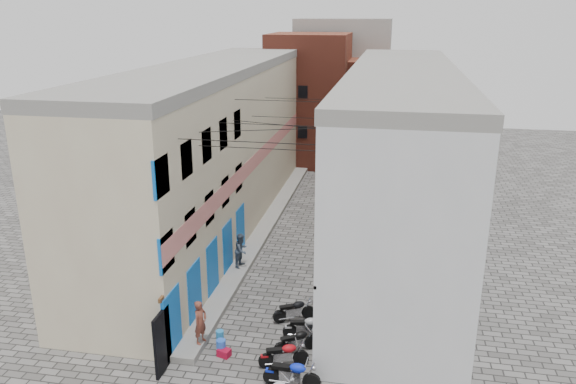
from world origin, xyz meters
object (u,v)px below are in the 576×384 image
Objects in this scene: motorcycle_e at (296,340)px; motorcycle_f at (306,326)px; motorcycle_c at (292,372)px; person_a at (200,322)px; red_crate at (224,353)px; motorcycle_d at (284,353)px; motorcycle_g at (294,309)px; water_jug_near at (221,347)px; water_jug_far at (220,336)px; person_b at (241,250)px.

motorcycle_f is (0.19, 0.98, 0.02)m from motorcycle_e.
person_a reaches higher than motorcycle_c.
person_a is 1.36m from red_crate.
motorcycle_d is 1.02× the size of motorcycle_g.
person_a reaches higher than motorcycle_d.
motorcycle_d is at bearing -23.83° from motorcycle_g.
motorcycle_f is 3.90m from person_a.
water_jug_near is at bearing -114.74° from motorcycle_c.
motorcycle_c is at bearing -95.28° from person_a.
motorcycle_f is 3.86× the size of water_jug_far.
motorcycle_e is 3.74× the size of water_jug_far.
motorcycle_g is 3.48m from red_crate.
motorcycle_f is (0.00, 2.93, -0.04)m from motorcycle_c.
motorcycle_e is at bearing -65.36° from person_a.
motorcycle_g is at bearing -124.29° from person_b.
person_a is at bearing -134.66° from water_jug_far.
motorcycle_g is 3.93× the size of red_crate.
person_a is at bearing -111.78° from motorcycle_c.
person_a is at bearing -76.93° from motorcycle_g.
motorcycle_f is 3.28× the size of water_jug_near.
red_crate is (-2.19, 0.19, -0.37)m from motorcycle_d.
person_b is at bearing -168.08° from motorcycle_g.
motorcycle_d is 1.07× the size of person_a.
motorcycle_g reaches higher than water_jug_far.
motorcycle_c is 1.14m from motorcycle_d.
person_a is at bearing -118.61° from motorcycle_d.
motorcycle_g reaches higher than motorcycle_e.
person_b is 6.92m from red_crate.
motorcycle_e is 1.00m from motorcycle_f.
motorcycle_e reaches higher than water_jug_far.
person_a reaches higher than red_crate.
person_a is at bearing 161.26° from red_crate.
motorcycle_e is 3.88× the size of red_crate.
person_b is at bearing -152.76° from motorcycle_c.
person_a is (-3.60, -1.38, 0.56)m from motorcycle_f.
motorcycle_d is 7.74m from person_b.
motorcycle_c reaches higher than motorcycle_e.
motorcycle_f is 3.18m from red_crate.
red_crate is (0.94, -0.32, -0.93)m from person_a.
water_jug_near is (-2.34, 0.34, -0.24)m from motorcycle_d.
motorcycle_d reaches higher than motorcycle_g.
person_a is (-3.60, 1.55, 0.52)m from motorcycle_c.
motorcycle_g is (-0.46, 2.11, 0.01)m from motorcycle_e.
motorcycle_g is at bearing 39.16° from water_jug_far.
water_jug_near is (-2.81, 1.38, -0.28)m from motorcycle_c.
motorcycle_f is at bearing -51.04° from person_a.
motorcycle_f is at bearing -126.14° from person_b.
motorcycle_c reaches higher than water_jug_near.
person_b reaches higher than water_jug_far.
water_jug_far is (0.78, -5.90, -0.83)m from person_b.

